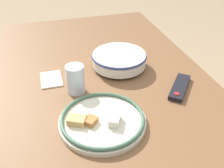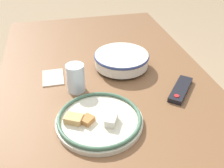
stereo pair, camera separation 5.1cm
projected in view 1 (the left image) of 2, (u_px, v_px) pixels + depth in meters
dining_table at (103, 88)px, 1.27m from camera, size 1.57×0.97×0.72m
noodle_bowl at (119, 59)px, 1.27m from camera, size 0.27×0.27×0.07m
food_plate at (102, 120)px, 0.95m from camera, size 0.32×0.32×0.05m
tv_remote at (180, 87)px, 1.13m from camera, size 0.19×0.17×0.02m
drinking_glass at (75, 79)px, 1.09m from camera, size 0.08×0.08×0.12m
folded_napkin at (51, 79)px, 1.20m from camera, size 0.13×0.09×0.01m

